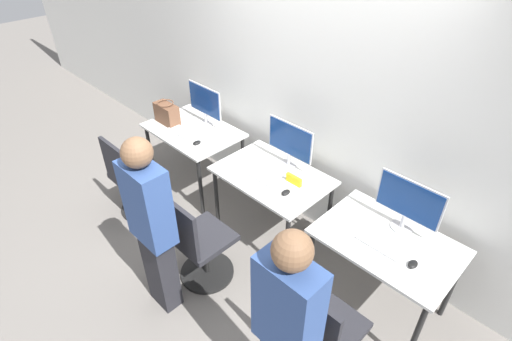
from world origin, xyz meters
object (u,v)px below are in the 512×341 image
(keyboard_left, at_px, (183,133))
(keyboard_center, at_px, (265,178))
(mouse_left, at_px, (197,143))
(handbag, at_px, (167,113))
(office_chair_left, at_px, (134,183))
(monitor_left, at_px, (205,103))
(person_right, at_px, (286,328))
(monitor_center, at_px, (290,142))
(monitor_right, at_px, (408,203))
(mouse_center, at_px, (286,192))
(person_center, at_px, (152,225))
(keyboard_right, at_px, (382,246))
(office_chair_right, at_px, (321,336))
(mouse_right, at_px, (413,264))
(office_chair_center, at_px, (199,247))

(keyboard_left, distance_m, keyboard_center, 1.17)
(mouse_left, distance_m, handbag, 0.59)
(mouse_left, xyz_separation_m, office_chair_left, (-0.33, -0.60, -0.37))
(monitor_left, xyz_separation_m, person_right, (2.33, -1.32, -0.12))
(monitor_center, distance_m, monitor_right, 1.17)
(person_right, bearing_deg, mouse_center, 131.37)
(mouse_center, height_order, monitor_right, monitor_right)
(handbag, bearing_deg, person_right, -21.33)
(monitor_left, distance_m, handbag, 0.44)
(person_center, bearing_deg, monitor_left, 128.12)
(keyboard_center, bearing_deg, office_chair_left, -151.84)
(keyboard_right, bearing_deg, person_right, -90.37)
(office_chair_left, xyz_separation_m, monitor_center, (1.22, 0.98, 0.59))
(office_chair_left, distance_m, person_right, 2.46)
(office_chair_right, distance_m, person_right, 0.60)
(monitor_right, bearing_deg, person_right, -90.29)
(mouse_right, xyz_separation_m, office_chair_right, (-0.23, -0.67, -0.37))
(mouse_center, bearing_deg, person_center, -107.97)
(keyboard_left, relative_size, person_right, 0.23)
(person_right, bearing_deg, keyboard_center, 138.25)
(monitor_left, height_order, mouse_left, monitor_left)
(monitor_left, relative_size, office_chair_center, 0.55)
(handbag, bearing_deg, mouse_center, -0.63)
(mouse_left, xyz_separation_m, keyboard_center, (0.90, 0.06, -0.01))
(mouse_center, bearing_deg, keyboard_left, -179.75)
(mouse_left, bearing_deg, monitor_left, 128.21)
(monitor_left, distance_m, keyboard_left, 0.40)
(monitor_center, relative_size, mouse_center, 5.54)
(monitor_center, bearing_deg, mouse_center, -51.99)
(monitor_right, bearing_deg, monitor_left, -179.78)
(monitor_center, bearing_deg, keyboard_right, -14.93)
(office_chair_left, height_order, keyboard_right, office_chair_left)
(mouse_left, height_order, office_chair_center, office_chair_center)
(monitor_left, bearing_deg, person_center, -51.88)
(mouse_right, bearing_deg, office_chair_center, -153.29)
(keyboard_center, distance_m, office_chair_center, 0.82)
(keyboard_left, xyz_separation_m, mouse_center, (1.44, 0.01, 0.01))
(keyboard_left, height_order, monitor_right, monitor_right)
(person_right, bearing_deg, keyboard_right, 89.63)
(monitor_center, bearing_deg, mouse_right, -12.88)
(keyboard_left, relative_size, mouse_right, 4.06)
(monitor_left, bearing_deg, monitor_center, 1.73)
(keyboard_right, height_order, handbag, handbag)
(mouse_center, distance_m, person_center, 1.14)
(office_chair_left, relative_size, handbag, 3.05)
(keyboard_left, bearing_deg, handbag, 175.26)
(keyboard_center, xyz_separation_m, keyboard_right, (1.17, 0.01, 0.00))
(person_center, bearing_deg, monitor_center, 86.89)
(person_center, xyz_separation_m, person_right, (1.24, 0.07, -0.00))
(keyboard_left, height_order, keyboard_center, same)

